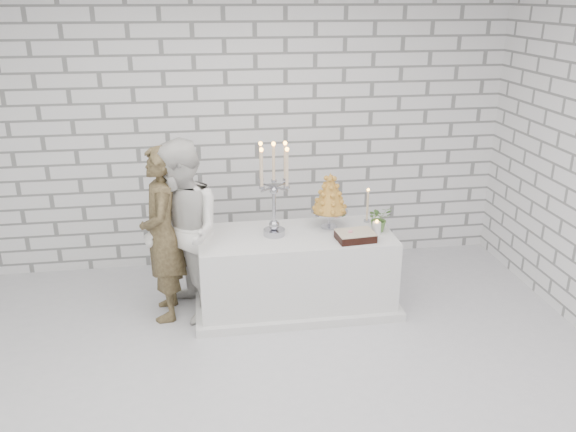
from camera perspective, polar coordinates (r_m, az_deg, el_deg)
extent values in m
cube|color=silver|center=(4.66, -3.41, -17.17)|extent=(6.00, 5.00, 0.01)
cube|color=white|center=(6.32, -5.86, 8.21)|extent=(6.00, 0.01, 3.00)
cube|color=white|center=(5.67, 0.75, -5.27)|extent=(1.80, 0.80, 0.75)
imported|color=#3B301E|center=(5.46, -11.97, -1.72)|extent=(0.41, 0.61, 1.63)
imported|color=white|center=(5.40, -10.10, -1.55)|extent=(0.89, 0.99, 1.68)
cube|color=black|center=(5.40, 6.50, -1.91)|extent=(0.35, 0.27, 0.08)
cylinder|color=white|center=(5.55, 8.50, -1.17)|extent=(0.09, 0.09, 0.12)
cylinder|color=beige|center=(5.80, 7.64, 0.92)|extent=(0.06, 0.06, 0.32)
imported|color=#35602A|center=(5.61, 8.76, -0.22)|extent=(0.26, 0.23, 0.25)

